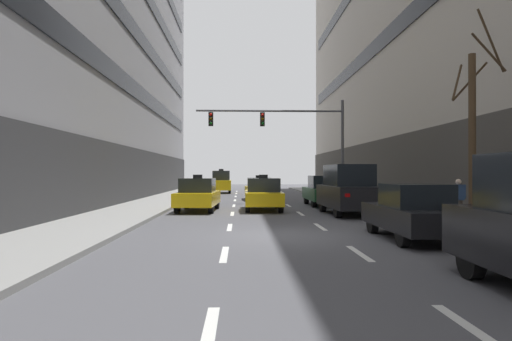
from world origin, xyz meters
TOP-DOWN VIEW (x-y plane):
  - ground_plane at (0.00, 0.00)m, footprint 120.00×120.00m
  - sidewalk_left at (-6.38, 0.00)m, footprint 3.37×80.00m
  - sidewalk_right at (6.38, 0.00)m, footprint 3.37×80.00m
  - lane_stripe_l1_s2 at (-1.57, -8.00)m, footprint 0.16×2.00m
  - lane_stripe_l1_s3 at (-1.57, -3.00)m, footprint 0.16×2.00m
  - lane_stripe_l1_s4 at (-1.57, 2.00)m, footprint 0.16×2.00m
  - lane_stripe_l1_s5 at (-1.57, 7.00)m, footprint 0.16×2.00m
  - lane_stripe_l1_s6 at (-1.57, 12.00)m, footprint 0.16×2.00m
  - lane_stripe_l1_s7 at (-1.57, 17.00)m, footprint 0.16×2.00m
  - lane_stripe_l1_s8 at (-1.57, 22.00)m, footprint 0.16×2.00m
  - lane_stripe_l1_s9 at (-1.57, 27.00)m, footprint 0.16×2.00m
  - lane_stripe_l1_s10 at (-1.57, 32.00)m, footprint 0.16×2.00m
  - lane_stripe_l2_s2 at (1.57, -8.00)m, footprint 0.16×2.00m
  - lane_stripe_l2_s3 at (1.57, -3.00)m, footprint 0.16×2.00m
  - lane_stripe_l2_s4 at (1.57, 2.00)m, footprint 0.16×2.00m
  - lane_stripe_l2_s5 at (1.57, 7.00)m, footprint 0.16×2.00m
  - lane_stripe_l2_s6 at (1.57, 12.00)m, footprint 0.16×2.00m
  - lane_stripe_l2_s7 at (1.57, 17.00)m, footprint 0.16×2.00m
  - lane_stripe_l2_s8 at (1.57, 22.00)m, footprint 0.16×2.00m
  - lane_stripe_l2_s9 at (1.57, 27.00)m, footprint 0.16×2.00m
  - lane_stripe_l2_s10 at (1.57, 32.00)m, footprint 0.16×2.00m
  - taxi_driving_0 at (-3.27, 8.44)m, footprint 2.01×4.39m
  - taxi_driving_1 at (-2.99, 27.94)m, footprint 1.94×4.36m
  - taxi_driving_2 at (0.08, 17.45)m, footprint 1.89×4.20m
  - taxi_driving_3 at (-0.05, 8.77)m, footprint 1.85×4.33m
  - car_parked_1 at (3.65, -0.99)m, footprint 1.76×4.18m
  - car_parked_2 at (3.65, 6.40)m, footprint 2.08×4.70m
  - car_parked_3 at (3.65, 11.92)m, footprint 1.94×4.61m
  - traffic_signal_0 at (1.91, 13.62)m, footprint 9.09×0.35m
  - street_tree_0 at (6.06, 0.30)m, footprint 1.55×1.57m
  - pedestrian_1 at (6.55, 2.17)m, footprint 0.53×0.20m

SIDE VIEW (x-z plane):
  - ground_plane at x=0.00m, z-range 0.00..0.00m
  - lane_stripe_l1_s2 at x=-1.57m, z-range 0.00..0.01m
  - lane_stripe_l1_s3 at x=-1.57m, z-range 0.00..0.01m
  - lane_stripe_l1_s4 at x=-1.57m, z-range 0.00..0.01m
  - lane_stripe_l1_s5 at x=-1.57m, z-range 0.00..0.01m
  - lane_stripe_l1_s6 at x=-1.57m, z-range 0.00..0.01m
  - lane_stripe_l1_s7 at x=-1.57m, z-range 0.00..0.01m
  - lane_stripe_l1_s8 at x=-1.57m, z-range 0.00..0.01m
  - lane_stripe_l1_s9 at x=-1.57m, z-range 0.00..0.01m
  - lane_stripe_l1_s10 at x=-1.57m, z-range 0.00..0.01m
  - lane_stripe_l2_s2 at x=1.57m, z-range 0.00..0.01m
  - lane_stripe_l2_s3 at x=1.57m, z-range 0.00..0.01m
  - lane_stripe_l2_s4 at x=1.57m, z-range 0.00..0.01m
  - lane_stripe_l2_s5 at x=1.57m, z-range 0.00..0.01m
  - lane_stripe_l2_s6 at x=1.57m, z-range 0.00..0.01m
  - lane_stripe_l2_s7 at x=1.57m, z-range 0.00..0.01m
  - lane_stripe_l2_s8 at x=1.57m, z-range 0.00..0.01m
  - lane_stripe_l2_s9 at x=1.57m, z-range 0.00..0.01m
  - lane_stripe_l2_s10 at x=1.57m, z-range 0.00..0.01m
  - sidewalk_left at x=-6.38m, z-range 0.00..0.14m
  - sidewalk_right at x=6.38m, z-range 0.00..0.14m
  - taxi_driving_2 at x=0.08m, z-range -0.09..1.63m
  - car_parked_1 at x=3.65m, z-range -0.01..1.55m
  - taxi_driving_3 at x=-0.05m, z-range -0.10..1.69m
  - taxi_driving_0 at x=-3.27m, z-range -0.10..1.69m
  - car_parked_3 at x=3.65m, z-range -0.01..1.71m
  - pedestrian_1 at x=6.55m, z-range 0.25..1.77m
  - taxi_driving_1 at x=-2.99m, z-range -0.09..2.17m
  - car_parked_2 at x=3.65m, z-range -0.01..2.24m
  - street_tree_0 at x=6.06m, z-range -0.15..6.42m
  - traffic_signal_0 at x=1.91m, z-range 1.38..7.61m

